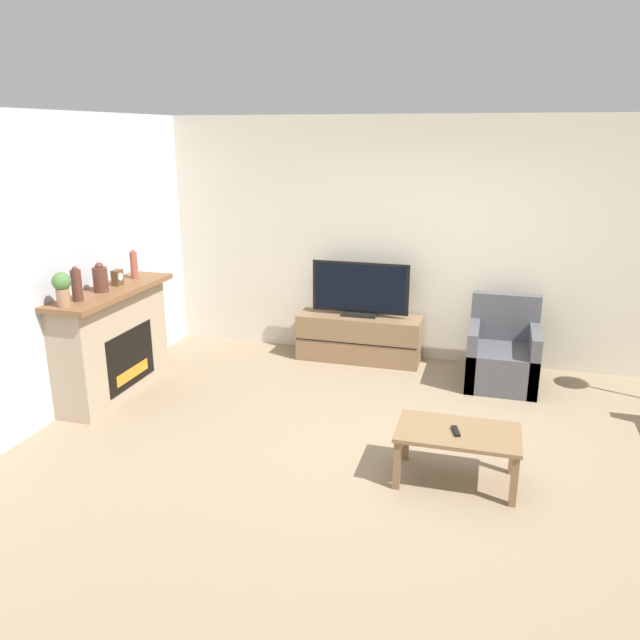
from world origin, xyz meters
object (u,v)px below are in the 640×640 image
at_px(mantel_vase_centre_left, 100,278).
at_px(remote, 456,431).
at_px(fireplace, 113,341).
at_px(coffee_table, 458,438).
at_px(mantel_vase_left, 77,285).
at_px(tv, 360,291).
at_px(tv_stand, 359,338).
at_px(potted_plant, 62,287).
at_px(mantel_vase_right, 134,265).
at_px(armchair, 502,357).
at_px(mantel_clock, 117,278).

bearing_deg(mantel_vase_centre_left, remote, -11.36).
height_order(fireplace, coffee_table, fireplace).
xyz_separation_m(mantel_vase_centre_left, coffee_table, (3.38, -0.65, -0.85)).
distance_m(mantel_vase_centre_left, coffee_table, 3.54).
distance_m(mantel_vase_left, mantel_vase_centre_left, 0.35).
xyz_separation_m(fireplace, mantel_vase_centre_left, (0.02, -0.12, 0.66)).
distance_m(mantel_vase_left, tv, 2.98).
distance_m(mantel_vase_centre_left, tv_stand, 2.88).
xyz_separation_m(potted_plant, tv, (2.12, 2.25, -0.44)).
bearing_deg(fireplace, tv_stand, 36.74).
bearing_deg(fireplace, mantel_vase_right, 87.92).
bearing_deg(armchair, fireplace, -160.54).
relative_size(coffee_table, remote, 5.79).
xyz_separation_m(mantel_vase_left, potted_plant, (0.00, -0.19, 0.02)).
relative_size(mantel_vase_right, tv, 0.27).
distance_m(tv, armchair, 1.68).
bearing_deg(remote, mantel_vase_left, 159.34).
relative_size(mantel_vase_right, mantel_clock, 1.99).
bearing_deg(tv, mantel_vase_centre_left, -141.14).
bearing_deg(tv_stand, mantel_vase_right, -151.88).
xyz_separation_m(fireplace, mantel_vase_right, (0.02, 0.46, 0.67)).
distance_m(mantel_vase_left, remote, 3.47).
bearing_deg(mantel_vase_right, fireplace, -92.08).
xyz_separation_m(mantel_vase_right, armchair, (3.69, 0.85, -0.93)).
distance_m(mantel_vase_right, coffee_table, 3.70).
relative_size(mantel_vase_centre_left, coffee_table, 0.31).
xyz_separation_m(mantel_vase_left, tv_stand, (2.12, 2.06, -0.96)).
relative_size(fireplace, tv, 1.41).
distance_m(potted_plant, armchair, 4.29).
bearing_deg(mantel_vase_left, remote, -5.59).
xyz_separation_m(mantel_vase_centre_left, tv, (2.12, 1.71, -0.39)).
distance_m(mantel_vase_left, armchair, 4.20).
bearing_deg(mantel_clock, tv_stand, 34.21).
height_order(mantel_clock, tv_stand, mantel_clock).
xyz_separation_m(mantel_clock, potted_plant, (-0.00, -0.81, 0.10)).
height_order(mantel_vase_left, mantel_clock, mantel_vase_left).
distance_m(tv, remote, 2.72).
bearing_deg(remote, armchair, 65.95).
bearing_deg(tv_stand, remote, -62.50).
distance_m(armchair, coffee_table, 2.10).
height_order(mantel_vase_centre_left, mantel_vase_right, mantel_vase_right).
distance_m(mantel_vase_centre_left, remote, 3.52).
height_order(fireplace, mantel_vase_centre_left, mantel_vase_centre_left).
bearing_deg(mantel_vase_left, mantel_vase_centre_left, 90.00).
bearing_deg(mantel_vase_right, potted_plant, -90.00).
xyz_separation_m(fireplace, coffee_table, (3.40, -0.76, -0.19)).
distance_m(mantel_clock, remote, 3.57).
xyz_separation_m(mantel_vase_right, remote, (3.36, -1.25, -0.80)).
xyz_separation_m(potted_plant, tv_stand, (2.12, 2.25, -0.99)).
xyz_separation_m(tv_stand, coffee_table, (1.26, -2.36, 0.09)).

